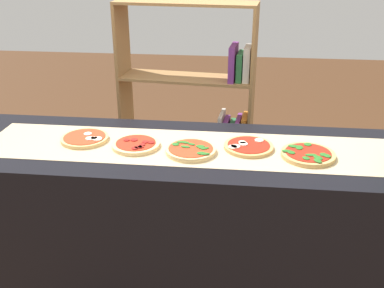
# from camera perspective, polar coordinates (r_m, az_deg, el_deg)

# --- Properties ---
(counter) EXTENTS (2.32, 0.68, 0.96)m
(counter) POSITION_cam_1_polar(r_m,az_deg,el_deg) (2.37, 0.00, -11.04)
(counter) COLOR black
(counter) RESTS_ON ground_plane
(parchment_paper) EXTENTS (2.00, 0.41, 0.00)m
(parchment_paper) POSITION_cam_1_polar(r_m,az_deg,el_deg) (2.13, 0.00, -0.47)
(parchment_paper) COLOR tan
(parchment_paper) RESTS_ON counter
(pizza_mozzarella_0) EXTENTS (0.23, 0.23, 0.03)m
(pizza_mozzarella_0) POSITION_cam_1_polar(r_m,az_deg,el_deg) (2.27, -13.43, 0.71)
(pizza_mozzarella_0) COLOR #DBB26B
(pizza_mozzarella_0) RESTS_ON parchment_paper
(pizza_pepperoni_1) EXTENTS (0.23, 0.23, 0.03)m
(pizza_pepperoni_1) POSITION_cam_1_polar(r_m,az_deg,el_deg) (2.15, -7.12, -0.07)
(pizza_pepperoni_1) COLOR #E5C17F
(pizza_pepperoni_1) RESTS_ON parchment_paper
(pizza_spinach_2) EXTENTS (0.23, 0.23, 0.03)m
(pizza_spinach_2) POSITION_cam_1_polar(r_m,az_deg,el_deg) (2.08, -0.16, -0.77)
(pizza_spinach_2) COLOR #E5C17F
(pizza_spinach_2) RESTS_ON parchment_paper
(pizza_mozzarella_3) EXTENTS (0.23, 0.23, 0.02)m
(pizza_mozzarella_3) POSITION_cam_1_polar(r_m,az_deg,el_deg) (2.14, 7.17, -0.30)
(pizza_mozzarella_3) COLOR tan
(pizza_mozzarella_3) RESTS_ON parchment_paper
(pizza_spinach_4) EXTENTS (0.24, 0.24, 0.03)m
(pizza_spinach_4) POSITION_cam_1_polar(r_m,az_deg,el_deg) (2.10, 14.49, -1.28)
(pizza_spinach_4) COLOR tan
(pizza_spinach_4) RESTS_ON parchment_paper
(bookshelf) EXTENTS (0.95, 0.36, 1.50)m
(bookshelf) POSITION_cam_1_polar(r_m,az_deg,el_deg) (3.17, 1.43, 3.06)
(bookshelf) COLOR #A87A47
(bookshelf) RESTS_ON ground_plane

